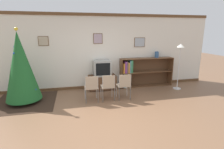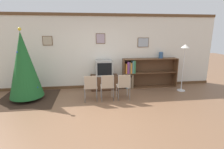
% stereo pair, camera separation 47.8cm
% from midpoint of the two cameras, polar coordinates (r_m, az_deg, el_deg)
% --- Properties ---
extents(ground_plane, '(24.00, 24.00, 0.00)m').
position_cam_midpoint_polar(ground_plane, '(4.44, 1.19, -14.05)').
color(ground_plane, brown).
extents(wall_back, '(8.88, 0.11, 2.70)m').
position_cam_midpoint_polar(wall_back, '(6.47, -2.16, 7.41)').
color(wall_back, silver).
rests_on(wall_back, ground_plane).
extents(area_rug, '(1.76, 1.74, 0.01)m').
position_cam_midpoint_polar(area_rug, '(6.05, -23.72, -7.39)').
color(area_rug, '#332319').
rests_on(area_rug, ground_plane).
extents(christmas_tree, '(1.00, 1.00, 2.19)m').
position_cam_midpoint_polar(christmas_tree, '(5.77, -24.76, 2.79)').
color(christmas_tree, maroon).
rests_on(christmas_tree, area_rug).
extents(tv_console, '(0.99, 0.47, 0.53)m').
position_cam_midpoint_polar(tv_console, '(6.40, -0.43, -2.58)').
color(tv_console, '#412A1A').
rests_on(tv_console, ground_plane).
extents(television, '(0.61, 0.46, 0.55)m').
position_cam_midpoint_polar(television, '(6.27, -0.43, 2.15)').
color(television, '#9E9E99').
rests_on(television, tv_console).
extents(folding_chair_left, '(0.40, 0.40, 0.82)m').
position_cam_midpoint_polar(folding_chair_left, '(5.26, -4.43, -3.95)').
color(folding_chair_left, tan).
rests_on(folding_chair_left, ground_plane).
extents(folding_chair_center, '(0.40, 0.40, 0.82)m').
position_cam_midpoint_polar(folding_chair_center, '(5.30, 1.04, -3.74)').
color(folding_chair_center, tan).
rests_on(folding_chair_center, ground_plane).
extents(folding_chair_right, '(0.40, 0.40, 0.82)m').
position_cam_midpoint_polar(folding_chair_right, '(5.40, 6.36, -3.50)').
color(folding_chair_right, tan).
rests_on(folding_chair_right, ground_plane).
extents(bookshelf, '(2.06, 0.36, 1.10)m').
position_cam_midpoint_polar(bookshelf, '(6.71, 11.24, 0.32)').
color(bookshelf, brown).
rests_on(bookshelf, ground_plane).
extents(vase, '(0.16, 0.16, 0.23)m').
position_cam_midpoint_polar(vase, '(6.91, 17.63, 6.07)').
color(vase, '#335684').
rests_on(vase, bookshelf).
extents(standing_lamp, '(0.28, 0.28, 1.65)m').
position_cam_midpoint_polar(standing_lamp, '(6.62, 24.51, 5.62)').
color(standing_lamp, silver).
rests_on(standing_lamp, ground_plane).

